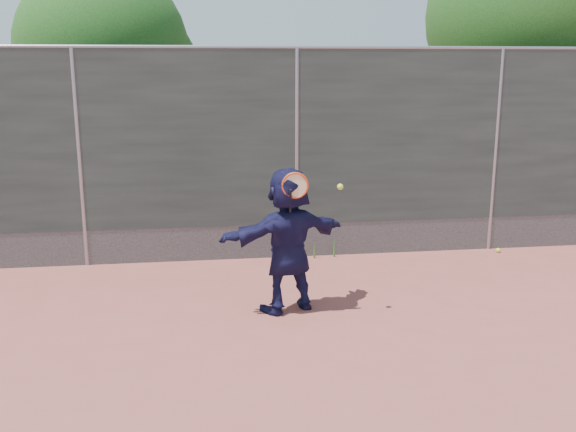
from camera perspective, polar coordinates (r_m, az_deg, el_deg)
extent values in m
plane|color=#9E4C42|center=(6.31, 5.64, -12.79)|extent=(80.00, 80.00, 0.00)
imported|color=#16163D|center=(7.27, 0.00, -2.14)|extent=(1.62, 1.00, 1.67)
sphere|color=#CFF035|center=(10.21, 18.18, -2.91)|extent=(0.07, 0.07, 0.07)
cube|color=#38423D|center=(9.16, 0.77, 6.93)|extent=(20.00, 0.04, 2.50)
cube|color=slate|center=(9.45, 0.74, -2.15)|extent=(20.00, 0.03, 0.50)
cylinder|color=gray|center=(9.11, 0.79, 14.77)|extent=(20.00, 0.05, 0.05)
cylinder|color=gray|center=(9.24, -18.03, 4.76)|extent=(0.06, 0.06, 3.00)
cylinder|color=gray|center=(9.20, 0.76, 5.38)|extent=(0.06, 0.06, 3.00)
cylinder|color=gray|center=(10.09, 17.93, 5.45)|extent=(0.06, 0.06, 3.00)
torus|color=#D34313|center=(6.93, 0.64, 2.73)|extent=(0.29, 0.06, 0.29)
cylinder|color=beige|center=(6.93, 0.64, 2.73)|extent=(0.25, 0.03, 0.25)
cylinder|color=black|center=(6.98, 0.20, 1.14)|extent=(0.04, 0.13, 0.33)
sphere|color=#CFF035|center=(7.00, 4.66, 2.61)|extent=(0.07, 0.07, 0.07)
cylinder|color=#382314|center=(12.74, 19.72, 5.92)|extent=(0.28, 0.28, 2.60)
sphere|color=#23561C|center=(12.68, 20.56, 16.23)|extent=(3.60, 3.60, 3.60)
sphere|color=#23561C|center=(13.18, 22.85, 14.32)|extent=(2.52, 2.52, 2.52)
cylinder|color=#382314|center=(12.23, -15.54, 4.99)|extent=(0.28, 0.28, 2.20)
sphere|color=#23561C|center=(12.11, -16.12, 14.03)|extent=(3.00, 3.00, 3.00)
sphere|color=#23561C|center=(12.24, -13.05, 12.78)|extent=(2.10, 2.10, 2.10)
cone|color=#387226|center=(9.41, 2.35, -2.99)|extent=(0.03, 0.03, 0.26)
cone|color=#387226|center=(9.48, 4.12, -2.76)|extent=(0.03, 0.03, 0.30)
cone|color=#387226|center=(9.34, 0.26, -3.22)|extent=(0.03, 0.03, 0.22)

